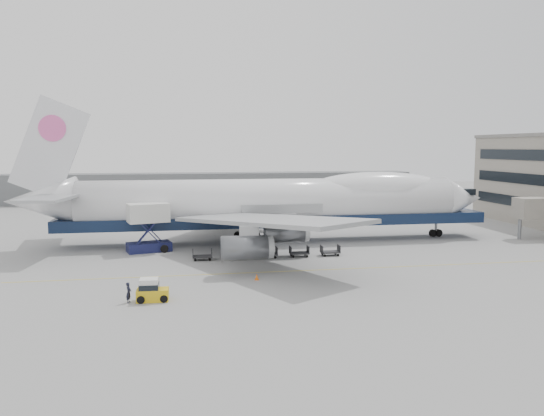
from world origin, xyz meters
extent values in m
plane|color=gray|center=(0.00, 0.00, 0.00)|extent=(260.00, 260.00, 0.00)
cube|color=gold|center=(0.00, -6.00, 0.01)|extent=(60.00, 0.15, 0.01)
cylinder|color=slate|center=(36.00, 8.00, 1.50)|extent=(0.50, 0.50, 3.00)
cube|color=slate|center=(-10.00, 70.00, 3.50)|extent=(110.00, 8.00, 7.00)
cylinder|color=white|center=(0.00, 12.00, 5.70)|extent=(52.00, 6.40, 6.40)
cube|color=#0F1D39|center=(1.00, 12.00, 3.14)|extent=(60.00, 5.76, 1.50)
cone|color=white|center=(29.00, 12.00, 5.70)|extent=(6.00, 6.40, 6.40)
cone|color=white|center=(-30.50, 12.00, 6.30)|extent=(9.00, 6.40, 6.40)
ellipsoid|color=white|center=(15.60, 12.00, 7.46)|extent=(20.67, 5.78, 4.56)
cube|color=white|center=(-29.00, 12.00, 13.20)|extent=(10.52, 0.50, 13.56)
cylinder|color=pink|center=(-28.50, 12.00, 15.70)|extent=(3.40, 0.30, 3.40)
cube|color=#9EA0A3|center=(-3.00, -2.28, 5.10)|extent=(20.35, 26.74, 2.26)
cube|color=#9EA0A3|center=(-3.00, 26.28, 5.10)|extent=(20.35, 26.74, 2.26)
cylinder|color=#595B60|center=(-6.00, 31.00, 2.90)|extent=(4.80, 2.60, 2.60)
cylinder|color=#595B60|center=(0.00, 22.00, 2.90)|extent=(4.80, 2.60, 2.60)
cylinder|color=#595B60|center=(0.00, 2.00, 2.90)|extent=(4.80, 2.60, 2.60)
cylinder|color=#595B60|center=(-6.00, -7.00, 2.90)|extent=(4.80, 2.60, 2.60)
cylinder|color=slate|center=(25.00, 12.00, 1.25)|extent=(0.36, 0.36, 2.50)
cylinder|color=black|center=(25.00, 12.00, 0.55)|extent=(1.10, 0.45, 1.10)
cylinder|color=slate|center=(-3.00, 9.00, 1.25)|extent=(0.36, 0.36, 2.50)
cylinder|color=black|center=(-3.00, 9.00, 0.55)|extent=(1.10, 0.45, 1.10)
cylinder|color=slate|center=(-3.00, 15.00, 1.25)|extent=(0.36, 0.36, 2.50)
cylinder|color=black|center=(-3.00, 15.00, 0.55)|extent=(1.10, 0.45, 1.10)
cube|color=#181C49|center=(-16.53, 7.68, 0.60)|extent=(5.93, 3.94, 1.20)
cube|color=silver|center=(-16.53, 7.68, 5.00)|extent=(5.57, 4.03, 2.39)
cube|color=#181C49|center=(-16.53, 6.49, 2.80)|extent=(3.77, 1.13, 4.28)
cube|color=#181C49|center=(-16.53, 8.88, 2.80)|extent=(3.77, 1.13, 4.28)
cube|color=slate|center=(-16.53, 9.42, 5.00)|extent=(2.86, 1.94, 0.15)
cylinder|color=black|center=(-18.48, 6.60, 0.49)|extent=(0.98, 0.38, 0.98)
cylinder|color=black|center=(-18.48, 8.77, 0.49)|extent=(0.98, 0.38, 0.98)
cylinder|color=black|center=(-14.57, 6.60, 0.49)|extent=(0.98, 0.38, 0.98)
cylinder|color=black|center=(-14.57, 8.77, 0.49)|extent=(0.98, 0.38, 0.98)
cube|color=gold|center=(-14.96, -14.83, 0.53)|extent=(2.77, 1.55, 1.07)
cube|color=silver|center=(-15.25, -14.82, 1.50)|extent=(1.60, 1.41, 0.97)
cube|color=black|center=(-15.25, -14.82, 1.31)|extent=(1.70, 1.51, 0.49)
cylinder|color=black|center=(-15.93, -15.46, 0.34)|extent=(0.68, 0.29, 0.68)
cylinder|color=black|center=(-15.93, -14.20, 0.34)|extent=(0.68, 0.29, 0.68)
cylinder|color=black|center=(-13.99, -15.46, 0.34)|extent=(0.68, 0.29, 0.68)
cylinder|color=black|center=(-13.99, -14.20, 0.34)|extent=(0.68, 0.29, 0.68)
imported|color=black|center=(-16.96, -15.03, 0.89)|extent=(0.55, 0.72, 1.78)
cone|color=#E35B0B|center=(-5.01, -9.12, 0.32)|extent=(0.41, 0.41, 0.63)
cube|color=#E35B0B|center=(-5.01, -9.12, 0.02)|extent=(0.43, 0.43, 0.03)
cube|color=#2D2D30|center=(-10.02, 1.25, 0.45)|extent=(2.30, 1.35, 0.18)
cube|color=#2D2D30|center=(-11.12, 1.25, 0.85)|extent=(0.08, 1.35, 0.90)
cube|color=#2D2D30|center=(-8.92, 1.25, 0.85)|extent=(0.08, 1.35, 0.90)
cylinder|color=black|center=(-10.87, 0.70, 0.15)|extent=(0.30, 0.12, 0.30)
cylinder|color=black|center=(-10.87, 1.80, 0.15)|extent=(0.30, 0.12, 0.30)
cylinder|color=black|center=(-9.17, 0.70, 0.15)|extent=(0.30, 0.12, 0.30)
cylinder|color=black|center=(-9.17, 1.80, 0.15)|extent=(0.30, 0.12, 0.30)
cube|color=#2D2D30|center=(-6.12, 1.25, 0.45)|extent=(2.30, 1.35, 0.18)
cube|color=#2D2D30|center=(-7.22, 1.25, 0.85)|extent=(0.08, 1.35, 0.90)
cube|color=#2D2D30|center=(-5.02, 1.25, 0.85)|extent=(0.08, 1.35, 0.90)
cylinder|color=black|center=(-6.97, 0.70, 0.15)|extent=(0.30, 0.12, 0.30)
cylinder|color=black|center=(-6.97, 1.80, 0.15)|extent=(0.30, 0.12, 0.30)
cylinder|color=black|center=(-5.27, 0.70, 0.15)|extent=(0.30, 0.12, 0.30)
cylinder|color=black|center=(-5.27, 1.80, 0.15)|extent=(0.30, 0.12, 0.30)
cube|color=#2D2D30|center=(-2.21, 1.25, 0.45)|extent=(2.30, 1.35, 0.18)
cube|color=#2D2D30|center=(-3.31, 1.25, 0.85)|extent=(0.08, 1.35, 0.90)
cube|color=#2D2D30|center=(-1.11, 1.25, 0.85)|extent=(0.08, 1.35, 0.90)
cylinder|color=black|center=(-3.06, 0.70, 0.15)|extent=(0.30, 0.12, 0.30)
cylinder|color=black|center=(-3.06, 1.80, 0.15)|extent=(0.30, 0.12, 0.30)
cylinder|color=black|center=(-1.36, 0.70, 0.15)|extent=(0.30, 0.12, 0.30)
cylinder|color=black|center=(-1.36, 1.80, 0.15)|extent=(0.30, 0.12, 0.30)
cube|color=#2D2D30|center=(1.70, 1.25, 0.45)|extent=(2.30, 1.35, 0.18)
cube|color=#2D2D30|center=(0.60, 1.25, 0.85)|extent=(0.08, 1.35, 0.90)
cube|color=#2D2D30|center=(2.80, 1.25, 0.85)|extent=(0.08, 1.35, 0.90)
cylinder|color=black|center=(0.85, 0.70, 0.15)|extent=(0.30, 0.12, 0.30)
cylinder|color=black|center=(0.85, 1.80, 0.15)|extent=(0.30, 0.12, 0.30)
cylinder|color=black|center=(2.55, 0.70, 0.15)|extent=(0.30, 0.12, 0.30)
cylinder|color=black|center=(2.55, 1.80, 0.15)|extent=(0.30, 0.12, 0.30)
cube|color=#2D2D30|center=(5.61, 1.25, 0.45)|extent=(2.30, 1.35, 0.18)
cube|color=#2D2D30|center=(4.51, 1.25, 0.85)|extent=(0.08, 1.35, 0.90)
cube|color=#2D2D30|center=(6.71, 1.25, 0.85)|extent=(0.08, 1.35, 0.90)
cylinder|color=black|center=(4.76, 0.70, 0.15)|extent=(0.30, 0.12, 0.30)
cylinder|color=black|center=(4.76, 1.80, 0.15)|extent=(0.30, 0.12, 0.30)
cylinder|color=black|center=(6.46, 0.70, 0.15)|extent=(0.30, 0.12, 0.30)
cylinder|color=black|center=(6.46, 1.80, 0.15)|extent=(0.30, 0.12, 0.30)
camera|label=1|loc=(-12.37, -60.74, 13.30)|focal=35.00mm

